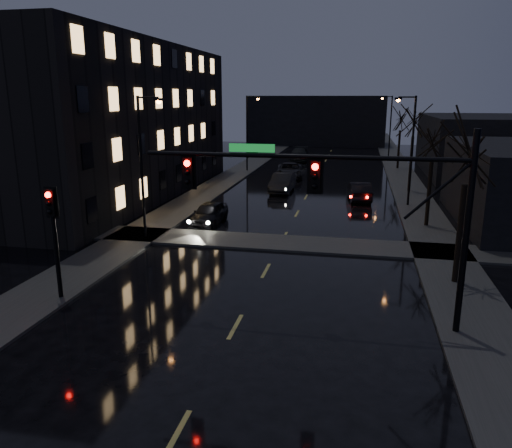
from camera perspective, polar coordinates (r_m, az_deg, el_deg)
The scene contains 21 objects.
sidewalk_left at distance 45.30m, azimuth -4.65°, elevation 4.32°, with size 3.00×140.00×0.12m, color #2D2D2B.
sidewalk_right at distance 43.78m, azimuth 17.29°, elevation 3.36°, with size 3.00×140.00×0.12m, color #2D2D2B.
sidewalk_cross at distance 27.78m, azimuth 2.81°, elevation -2.15°, with size 40.00×3.00×0.12m, color #2D2D2B.
apartment_block at distance 43.06m, azimuth -17.21°, elevation 11.17°, with size 12.00×30.00×12.00m, color black.
commercial_right_far at distance 57.54m, azimuth 24.84°, elevation 8.16°, with size 12.00×18.00×6.00m, color black.
far_block at distance 86.20m, azimuth 7.03°, elevation 11.68°, with size 22.00×10.00×8.00m, color black.
signal_mast at distance 17.11m, azimuth 10.91°, elevation 3.69°, with size 11.11×0.41×7.00m.
signal_pole_left at distance 20.96m, azimuth -22.10°, elevation -0.36°, with size 0.35×0.41×4.53m.
tree_near at distance 22.34m, azimuth 23.19°, elevation 8.76°, with size 3.52×3.52×8.08m.
tree_mid_a at distance 32.20m, azimuth 19.69°, elevation 9.77°, with size 3.30×3.30×7.58m.
tree_mid_b at distance 44.07m, azimuth 17.69°, elevation 11.99°, with size 3.74×3.74×8.59m.
tree_far at distance 58.02m, azimuth 16.26°, elevation 11.98°, with size 3.43×3.43×7.88m.
streetlight_l_near at distance 28.48m, azimuth -12.62°, elevation 7.62°, with size 1.53×0.28×8.00m.
streetlight_l_far at distance 54.17m, azimuth -0.82°, elevation 11.04°, with size 1.53×0.28×8.00m.
streetlight_r_mid at distance 38.13m, azimuth 17.13°, elevation 8.98°, with size 1.53×0.28×8.00m.
streetlight_r_far at distance 66.00m, azimuth 14.94°, elevation 11.18°, with size 1.53×0.28×8.00m.
oncoming_car_a at distance 32.03m, azimuth -5.40°, elevation 1.23°, with size 1.66×4.12×1.40m, color black.
oncoming_car_b at distance 42.75m, azimuth 3.03°, elevation 4.72°, with size 1.66×4.76×1.57m, color black.
oncoming_car_c at distance 50.31m, azimuth 3.87°, elevation 6.14°, with size 2.48×5.38×1.49m, color black.
oncoming_car_d at distance 63.78m, azimuth 4.98°, elevation 7.93°, with size 2.27×5.59×1.62m, color black.
lead_car at distance 40.01m, azimuth 11.70°, elevation 3.69°, with size 1.55×4.44×1.46m, color black.
Camera 1 is at (3.98, -7.82, 7.98)m, focal length 35.00 mm.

